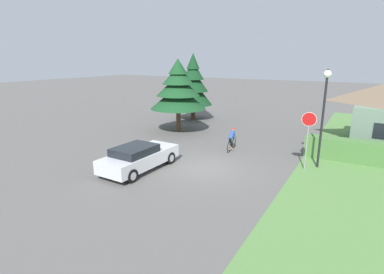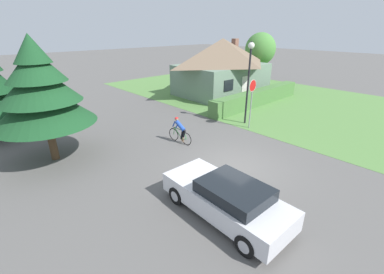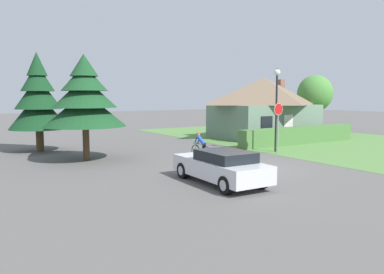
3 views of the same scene
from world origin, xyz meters
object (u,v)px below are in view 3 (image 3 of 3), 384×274
(cyclist, at_px, (201,146))
(stop_sign, at_px, (278,118))
(cottage_house, at_px, (264,106))
(sedan_left_lane, at_px, (221,167))
(street_lamp, at_px, (277,93))
(conifer_tall_far, at_px, (38,100))
(deciduous_tree_right, at_px, (315,94))
(conifer_tall_near, at_px, (85,99))

(cyclist, distance_m, stop_sign, 5.00)
(cyclist, bearing_deg, cottage_house, -64.79)
(sedan_left_lane, height_order, street_lamp, street_lamp)
(conifer_tall_far, bearing_deg, stop_sign, -36.67)
(conifer_tall_far, height_order, deciduous_tree_right, conifer_tall_far)
(deciduous_tree_right, bearing_deg, street_lamp, -149.44)
(cottage_house, height_order, cyclist, cottage_house)
(cyclist, height_order, conifer_tall_far, conifer_tall_far)
(cyclist, bearing_deg, conifer_tall_near, 59.79)
(cyclist, distance_m, conifer_tall_near, 6.73)
(conifer_tall_near, distance_m, conifer_tall_far, 5.04)
(sedan_left_lane, xyz_separation_m, stop_sign, (7.40, 4.31, 1.46))
(street_lamp, height_order, conifer_tall_near, conifer_tall_near)
(cottage_house, bearing_deg, stop_sign, -126.61)
(street_lamp, height_order, conifer_tall_far, conifer_tall_far)
(stop_sign, height_order, deciduous_tree_right, deciduous_tree_right)
(sedan_left_lane, relative_size, conifer_tall_near, 0.80)
(sedan_left_lane, bearing_deg, street_lamp, -56.06)
(cottage_house, distance_m, street_lamp, 8.52)
(street_lamp, bearing_deg, conifer_tall_near, 163.51)
(cyclist, relative_size, stop_sign, 0.55)
(cottage_house, bearing_deg, cyclist, -148.16)
(cyclist, relative_size, deciduous_tree_right, 0.31)
(stop_sign, distance_m, conifer_tall_near, 11.02)
(cottage_house, bearing_deg, conifer_tall_far, 176.98)
(cyclist, distance_m, conifer_tall_far, 10.59)
(sedan_left_lane, xyz_separation_m, street_lamp, (7.93, 5.01, 2.94))
(cottage_house, distance_m, cyclist, 12.18)
(sedan_left_lane, bearing_deg, conifer_tall_far, 19.94)
(sedan_left_lane, relative_size, conifer_tall_far, 0.74)
(stop_sign, xyz_separation_m, street_lamp, (0.53, 0.70, 1.48))
(cyclist, bearing_deg, sedan_left_lane, 148.35)
(cyclist, height_order, stop_sign, stop_sign)
(conifer_tall_far, xyz_separation_m, deciduous_tree_right, (24.36, -0.85, 0.47))
(street_lamp, distance_m, conifer_tall_near, 11.24)
(street_lamp, distance_m, deciduous_tree_right, 14.08)
(sedan_left_lane, height_order, deciduous_tree_right, deciduous_tree_right)
(cottage_house, distance_m, sedan_left_lane, 17.68)
(cottage_house, bearing_deg, sedan_left_lane, -136.99)
(cyclist, bearing_deg, conifer_tall_far, 38.39)
(stop_sign, xyz_separation_m, deciduous_tree_right, (12.66, 7.87, 1.55))
(deciduous_tree_right, bearing_deg, stop_sign, -148.14)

